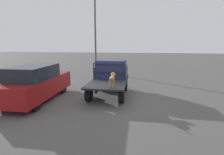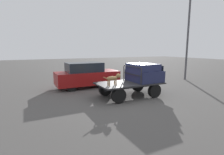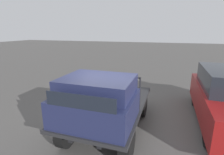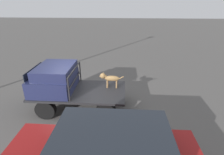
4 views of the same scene
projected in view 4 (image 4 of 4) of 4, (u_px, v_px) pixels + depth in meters
ground_plane at (81, 107)px, 7.32m from camera, size 80.00×80.00×0.00m
flatbed_truck at (80, 95)px, 7.09m from camera, size 3.64×1.90×0.81m
truck_cab at (55, 78)px, 6.86m from camera, size 1.56×1.78×1.02m
truck_headboard at (75, 76)px, 6.76m from camera, size 0.04×1.78×0.90m
dog at (109, 78)px, 7.10m from camera, size 1.01×0.23×0.64m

